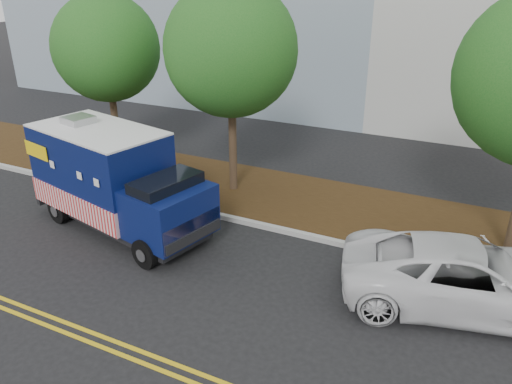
% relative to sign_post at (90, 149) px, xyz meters
% --- Properties ---
extents(ground, '(120.00, 120.00, 0.00)m').
position_rel_sign_post_xyz_m(ground, '(5.31, -2.04, -1.20)').
color(ground, black).
rests_on(ground, ground).
extents(curb, '(120.00, 0.18, 0.15)m').
position_rel_sign_post_xyz_m(curb, '(5.31, -0.64, -1.12)').
color(curb, '#9E9E99').
rests_on(curb, ground).
extents(mulch_strip, '(120.00, 4.00, 0.15)m').
position_rel_sign_post_xyz_m(mulch_strip, '(5.31, 1.46, -1.12)').
color(mulch_strip, black).
rests_on(mulch_strip, ground).
extents(centerline_near, '(120.00, 0.10, 0.01)m').
position_rel_sign_post_xyz_m(centerline_near, '(5.31, -6.49, -1.19)').
color(centerline_near, gold).
rests_on(centerline_near, ground).
extents(centerline_far, '(120.00, 0.10, 0.01)m').
position_rel_sign_post_xyz_m(centerline_far, '(5.31, -6.74, -1.19)').
color(centerline_far, gold).
rests_on(centerline_far, ground).
extents(tree_a, '(3.86, 3.86, 6.39)m').
position_rel_sign_post_xyz_m(tree_a, '(-0.29, 1.76, 3.25)').
color(tree_a, '#38281C').
rests_on(tree_a, ground).
extents(tree_b, '(4.17, 4.17, 6.88)m').
position_rel_sign_post_xyz_m(tree_b, '(5.10, 1.29, 3.58)').
color(tree_b, '#38281C').
rests_on(tree_b, ground).
extents(sign_post, '(0.06, 0.06, 2.40)m').
position_rel_sign_post_xyz_m(sign_post, '(0.00, 0.00, 0.00)').
color(sign_post, '#473828').
rests_on(sign_post, ground).
extents(food_truck, '(6.26, 3.41, 3.13)m').
position_rel_sign_post_xyz_m(food_truck, '(3.16, -2.38, 0.22)').
color(food_truck, black).
rests_on(food_truck, ground).
extents(white_car, '(6.02, 3.82, 1.55)m').
position_rel_sign_post_xyz_m(white_car, '(12.85, -1.99, -0.43)').
color(white_car, silver).
rests_on(white_car, ground).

